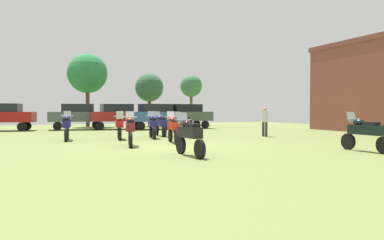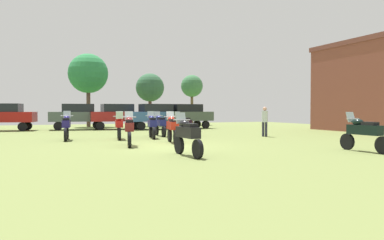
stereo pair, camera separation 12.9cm
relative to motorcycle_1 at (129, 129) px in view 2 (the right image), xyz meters
name	(u,v)px [view 2 (the right image)]	position (x,y,z in m)	size (l,w,h in m)	color
ground_plane	(167,146)	(1.48, -0.59, -0.73)	(44.00, 52.00, 0.02)	olive
motorcycle_1	(129,129)	(0.00, 0.00, 0.00)	(0.71, 2.10, 1.48)	black
motorcycle_2	(188,135)	(1.02, -4.15, -0.01)	(0.62, 2.09, 1.45)	black
motorcycle_3	(172,128)	(2.17, 0.64, 0.00)	(0.67, 2.17, 1.47)	black
motorcycle_4	(119,125)	(0.34, 3.89, 0.00)	(0.68, 2.25, 1.47)	black
motorcycle_6	(160,124)	(3.03, 5.31, -0.01)	(0.62, 2.23, 1.45)	black
motorcycle_7	(364,132)	(7.49, -5.41, 0.00)	(0.62, 2.23, 1.46)	black
motorcycle_8	(66,126)	(-2.27, 4.21, 0.00)	(0.63, 2.10, 1.49)	black
motorcycle_10	(152,125)	(2.12, 3.85, 0.00)	(0.68, 2.13, 1.47)	black
motorcycle_12	(183,124)	(4.32, 4.87, -0.02)	(0.75, 2.05, 1.44)	black
car_1	(186,114)	(7.64, 12.92, 0.44)	(4.47, 2.27, 2.00)	black
car_2	(78,115)	(-0.74, 14.54, 0.44)	(4.41, 2.08, 2.00)	black
car_3	(117,114)	(2.21, 14.04, 0.44)	(4.33, 1.88, 2.00)	black
car_4	(156,115)	(5.02, 12.75, 0.44)	(4.42, 2.10, 2.00)	black
car_5	(4,115)	(-5.94, 14.90, 0.44)	(4.58, 2.65, 2.00)	black
person_1	(265,119)	(8.51, 2.65, 0.27)	(0.47, 0.47, 1.71)	#2C2C3F
tree_1	(192,86)	(10.95, 19.69, 3.20)	(2.24, 2.24, 5.10)	brown
tree_3	(150,88)	(6.10, 18.23, 2.87)	(2.64, 2.64, 4.95)	brown
tree_5	(88,74)	(0.62, 19.34, 4.09)	(3.57, 3.57, 6.63)	brown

